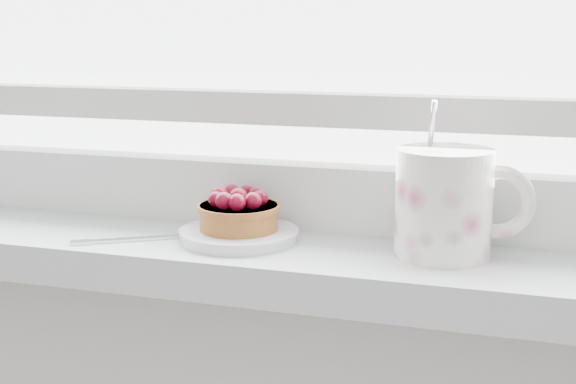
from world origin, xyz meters
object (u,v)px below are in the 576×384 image
at_px(floral_mug, 448,201).
at_px(fork, 154,238).
at_px(saucer, 239,235).
at_px(raspberry_tart, 238,211).

relative_size(floral_mug, fork, 0.97).
distance_m(saucer, raspberry_tart, 0.03).
bearing_deg(fork, floral_mug, 6.09).
bearing_deg(floral_mug, saucer, -177.43).
height_order(raspberry_tart, floral_mug, floral_mug).
bearing_deg(floral_mug, raspberry_tart, -177.44).
distance_m(raspberry_tart, floral_mug, 0.21).
distance_m(floral_mug, fork, 0.30).
bearing_deg(raspberry_tart, floral_mug, 2.56).
xyz_separation_m(raspberry_tart, fork, (-0.09, -0.02, -0.03)).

